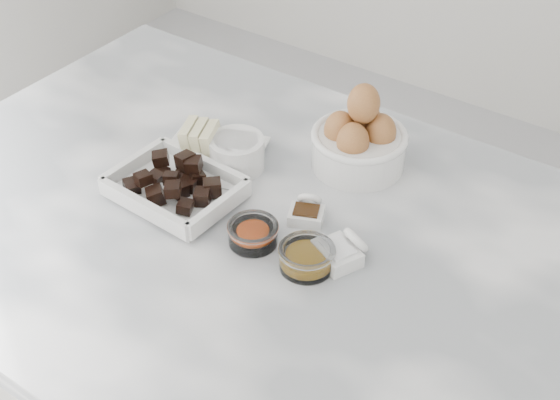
% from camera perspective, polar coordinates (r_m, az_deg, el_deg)
% --- Properties ---
extents(marble_slab, '(1.20, 0.80, 0.04)m').
position_cam_1_polar(marble_slab, '(1.18, -1.64, -2.68)').
color(marble_slab, white).
rests_on(marble_slab, cabinet).
extents(chocolate_dish, '(0.20, 0.16, 0.05)m').
position_cam_1_polar(chocolate_dish, '(1.22, -7.70, 1.12)').
color(chocolate_dish, white).
rests_on(chocolate_dish, marble_slab).
extents(butter_plate, '(0.20, 0.20, 0.06)m').
position_cam_1_polar(butter_plate, '(1.29, -5.23, 3.67)').
color(butter_plate, white).
rests_on(butter_plate, marble_slab).
extents(sugar_ramekin, '(0.09, 0.09, 0.05)m').
position_cam_1_polar(sugar_ramekin, '(1.27, -3.19, 3.53)').
color(sugar_ramekin, white).
rests_on(sugar_ramekin, marble_slab).
extents(egg_bowl, '(0.16, 0.16, 0.15)m').
position_cam_1_polar(egg_bowl, '(1.26, 5.82, 4.39)').
color(egg_bowl, white).
rests_on(egg_bowl, marble_slab).
extents(honey_bowl, '(0.08, 0.08, 0.04)m').
position_cam_1_polar(honey_bowl, '(1.09, 1.97, -4.18)').
color(honey_bowl, white).
rests_on(honey_bowl, marble_slab).
extents(zest_bowl, '(0.08, 0.08, 0.03)m').
position_cam_1_polar(zest_bowl, '(1.13, -1.99, -2.40)').
color(zest_bowl, white).
rests_on(zest_bowl, marble_slab).
extents(vanilla_spoon, '(0.07, 0.08, 0.04)m').
position_cam_1_polar(vanilla_spoon, '(1.17, 1.99, -0.82)').
color(vanilla_spoon, white).
rests_on(vanilla_spoon, marble_slab).
extents(salt_spoon, '(0.08, 0.09, 0.05)m').
position_cam_1_polar(salt_spoon, '(1.10, 4.56, -3.70)').
color(salt_spoon, white).
rests_on(salt_spoon, marble_slab).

